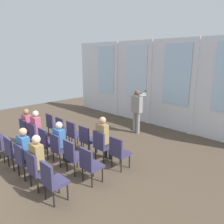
# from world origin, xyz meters

# --- Properties ---
(ground_plane) EXTENTS (15.77, 15.77, 0.00)m
(ground_plane) POSITION_xyz_m (0.00, 0.00, 0.00)
(ground_plane) COLOR brown
(rear_partition) EXTENTS (10.40, 0.14, 3.75)m
(rear_partition) POSITION_xyz_m (0.04, 6.06, 1.92)
(rear_partition) COLOR silver
(rear_partition) RESTS_ON ground
(speaker) EXTENTS (0.52, 0.69, 1.76)m
(speaker) POSITION_xyz_m (0.18, 4.59, 1.03)
(speaker) COLOR gray
(speaker) RESTS_ON ground
(mic_stand) EXTENTS (0.28, 0.28, 1.55)m
(mic_stand) POSITION_xyz_m (-0.16, 4.85, 0.34)
(mic_stand) COLOR black
(mic_stand) RESTS_ON ground
(chair_r0_c0) EXTENTS (0.46, 0.44, 0.94)m
(chair_r0_c0) POSITION_xyz_m (-1.75, 1.89, 0.53)
(chair_r0_c0) COLOR black
(chair_r0_c0) RESTS_ON ground
(chair_r0_c1) EXTENTS (0.46, 0.44, 0.94)m
(chair_r0_c1) POSITION_xyz_m (-1.05, 1.89, 0.53)
(chair_r0_c1) COLOR black
(chair_r0_c1) RESTS_ON ground
(chair_r0_c2) EXTENTS (0.46, 0.44, 0.94)m
(chair_r0_c2) POSITION_xyz_m (-0.35, 1.89, 0.53)
(chair_r0_c2) COLOR black
(chair_r0_c2) RESTS_ON ground
(chair_r0_c3) EXTENTS (0.46, 0.44, 0.94)m
(chair_r0_c3) POSITION_xyz_m (0.35, 1.89, 0.53)
(chair_r0_c3) COLOR black
(chair_r0_c3) RESTS_ON ground
(chair_r0_c4) EXTENTS (0.46, 0.44, 0.94)m
(chair_r0_c4) POSITION_xyz_m (1.05, 1.89, 0.53)
(chair_r0_c4) COLOR black
(chair_r0_c4) RESTS_ON ground
(audience_r0_c4) EXTENTS (0.36, 0.39, 1.36)m
(audience_r0_c4) POSITION_xyz_m (1.05, 1.97, 0.75)
(audience_r0_c4) COLOR #2D2D33
(audience_r0_c4) RESTS_ON ground
(chair_r0_c5) EXTENTS (0.46, 0.44, 0.94)m
(chair_r0_c5) POSITION_xyz_m (1.75, 1.89, 0.53)
(chair_r0_c5) COLOR black
(chair_r0_c5) RESTS_ON ground
(chair_r1_c0) EXTENTS (0.46, 0.44, 0.94)m
(chair_r1_c0) POSITION_xyz_m (-1.75, 0.86, 0.53)
(chair_r1_c0) COLOR black
(chair_r1_c0) RESTS_ON ground
(audience_r1_c0) EXTENTS (0.36, 0.39, 1.30)m
(audience_r1_c0) POSITION_xyz_m (-1.75, 0.94, 0.72)
(audience_r1_c0) COLOR #2D2D33
(audience_r1_c0) RESTS_ON ground
(chair_r1_c1) EXTENTS (0.46, 0.44, 0.94)m
(chair_r1_c1) POSITION_xyz_m (-1.05, 0.86, 0.53)
(chair_r1_c1) COLOR black
(chair_r1_c1) RESTS_ON ground
(audience_r1_c1) EXTENTS (0.36, 0.39, 1.36)m
(audience_r1_c1) POSITION_xyz_m (-1.05, 0.94, 0.75)
(audience_r1_c1) COLOR #2D2D33
(audience_r1_c1) RESTS_ON ground
(chair_r1_c2) EXTENTS (0.46, 0.44, 0.94)m
(chair_r1_c2) POSITION_xyz_m (-0.35, 0.86, 0.53)
(chair_r1_c2) COLOR black
(chair_r1_c2) RESTS_ON ground
(chair_r1_c3) EXTENTS (0.46, 0.44, 0.94)m
(chair_r1_c3) POSITION_xyz_m (0.35, 0.86, 0.53)
(chair_r1_c3) COLOR black
(chair_r1_c3) RESTS_ON ground
(audience_r1_c3) EXTENTS (0.36, 0.39, 1.28)m
(audience_r1_c3) POSITION_xyz_m (0.35, 0.95, 0.71)
(audience_r1_c3) COLOR #2D2D33
(audience_r1_c3) RESTS_ON ground
(chair_r1_c4) EXTENTS (0.46, 0.44, 0.94)m
(chair_r1_c4) POSITION_xyz_m (1.05, 0.86, 0.53)
(chair_r1_c4) COLOR black
(chair_r1_c4) RESTS_ON ground
(chair_r1_c5) EXTENTS (0.46, 0.44, 0.94)m
(chair_r1_c5) POSITION_xyz_m (1.75, 0.86, 0.53)
(chair_r1_c5) COLOR black
(chair_r1_c5) RESTS_ON ground
(chair_r2_c1) EXTENTS (0.46, 0.44, 0.94)m
(chair_r2_c1) POSITION_xyz_m (-1.05, -0.16, 0.53)
(chair_r2_c1) COLOR black
(chair_r2_c1) RESTS_ON ground
(chair_r2_c2) EXTENTS (0.46, 0.44, 0.94)m
(chair_r2_c2) POSITION_xyz_m (-0.35, -0.16, 0.53)
(chair_r2_c2) COLOR black
(chair_r2_c2) RESTS_ON ground
(chair_r2_c3) EXTENTS (0.46, 0.44, 0.94)m
(chair_r2_c3) POSITION_xyz_m (0.35, -0.16, 0.53)
(chair_r2_c3) COLOR black
(chair_r2_c3) RESTS_ON ground
(audience_r2_c3) EXTENTS (0.36, 0.39, 1.34)m
(audience_r2_c3) POSITION_xyz_m (0.35, -0.08, 0.74)
(audience_r2_c3) COLOR #2D2D33
(audience_r2_c3) RESTS_ON ground
(chair_r2_c4) EXTENTS (0.46, 0.44, 0.94)m
(chair_r2_c4) POSITION_xyz_m (1.05, -0.16, 0.53)
(chair_r2_c4) COLOR black
(chair_r2_c4) RESTS_ON ground
(audience_r2_c4) EXTENTS (0.36, 0.39, 1.33)m
(audience_r2_c4) POSITION_xyz_m (1.05, -0.08, 0.74)
(audience_r2_c4) COLOR #2D2D33
(audience_r2_c4) RESTS_ON ground
(chair_r2_c5) EXTENTS (0.46, 0.44, 0.94)m
(chair_r2_c5) POSITION_xyz_m (1.75, -0.16, 0.53)
(chair_r2_c5) COLOR black
(chair_r2_c5) RESTS_ON ground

